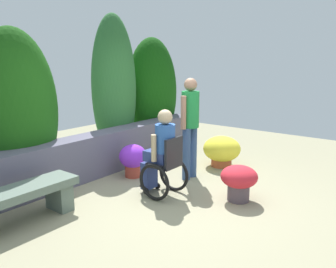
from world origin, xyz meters
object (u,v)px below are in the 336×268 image
object	(u,v)px
person_standing_companion	(190,122)
person_in_wheelchair	(162,156)
stone_bench	(19,200)
flower_pot_terracotta_by_wall	(133,159)
flower_pot_purple_near	(222,150)
flower_pot_red_accent	(239,180)

from	to	relation	value
person_standing_companion	person_in_wheelchair	bearing A→B (deg)	-157.40
stone_bench	flower_pot_terracotta_by_wall	size ratio (longest dim) A/B	2.60
flower_pot_purple_near	person_in_wheelchair	bearing A→B (deg)	179.44
person_in_wheelchair	flower_pot_terracotta_by_wall	distance (m)	1.04
person_in_wheelchair	flower_pot_red_accent	xyz separation A→B (m)	(0.52, -1.02, -0.31)
flower_pot_purple_near	flower_pot_terracotta_by_wall	world-z (taller)	flower_pot_purple_near
person_in_wheelchair	person_standing_companion	size ratio (longest dim) A/B	0.76
flower_pot_red_accent	person_in_wheelchair	bearing A→B (deg)	116.73
stone_bench	flower_pot_purple_near	world-z (taller)	flower_pot_purple_near
person_standing_companion	flower_pot_terracotta_by_wall	distance (m)	1.21
stone_bench	flower_pot_purple_near	xyz separation A→B (m)	(3.68, -0.83, -0.01)
flower_pot_purple_near	flower_pot_red_accent	size ratio (longest dim) A/B	1.33
stone_bench	flower_pot_terracotta_by_wall	xyz separation A→B (m)	(2.19, 0.12, 0.00)
person_in_wheelchair	person_standing_companion	bearing A→B (deg)	-0.16
stone_bench	person_standing_companion	world-z (taller)	person_standing_companion
flower_pot_red_accent	flower_pot_purple_near	bearing A→B (deg)	37.35
person_standing_companion	flower_pot_red_accent	xyz separation A→B (m)	(-0.37, -1.12, -0.69)
flower_pot_purple_near	flower_pot_terracotta_by_wall	bearing A→B (deg)	147.48
stone_bench	person_standing_companion	size ratio (longest dim) A/B	0.87
person_in_wheelchair	stone_bench	bearing A→B (deg)	149.55
person_in_wheelchair	flower_pot_terracotta_by_wall	xyz separation A→B (m)	(0.34, 0.93, -0.29)
flower_pot_terracotta_by_wall	person_in_wheelchair	bearing A→B (deg)	-110.09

